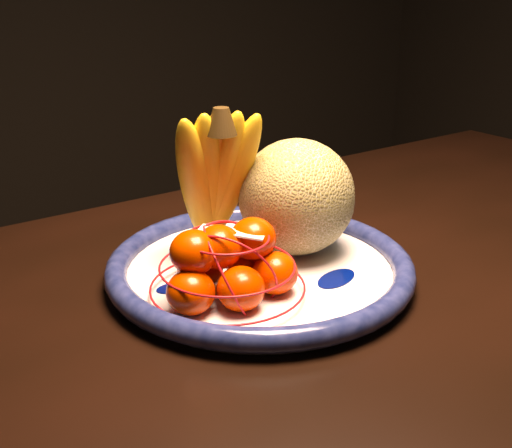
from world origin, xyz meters
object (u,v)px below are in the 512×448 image
cantaloupe (296,197)px  mandarin_bag (228,266)px  fruit_bowl (260,267)px  banana_bunch (214,175)px  dining_table (390,314)px

cantaloupe → mandarin_bag: 0.16m
fruit_bowl → banana_bunch: 0.13m
fruit_bowl → mandarin_bag: bearing=-145.9°
fruit_bowl → cantaloupe: (0.07, 0.02, 0.08)m
banana_bunch → dining_table: bearing=-18.7°
dining_table → mandarin_bag: size_ratio=7.34×
dining_table → banana_bunch: (-0.21, 0.12, 0.20)m
dining_table → fruit_bowl: fruit_bowl is taller
fruit_bowl → cantaloupe: size_ratio=2.54×
cantaloupe → mandarin_bag: bearing=-153.2°
cantaloupe → fruit_bowl: bearing=-161.7°
mandarin_bag → fruit_bowl: bearing=34.1°
cantaloupe → mandarin_bag: (-0.14, -0.07, -0.04)m
fruit_bowl → banana_bunch: size_ratio=1.77×
mandarin_bag → dining_table: bearing=-0.7°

